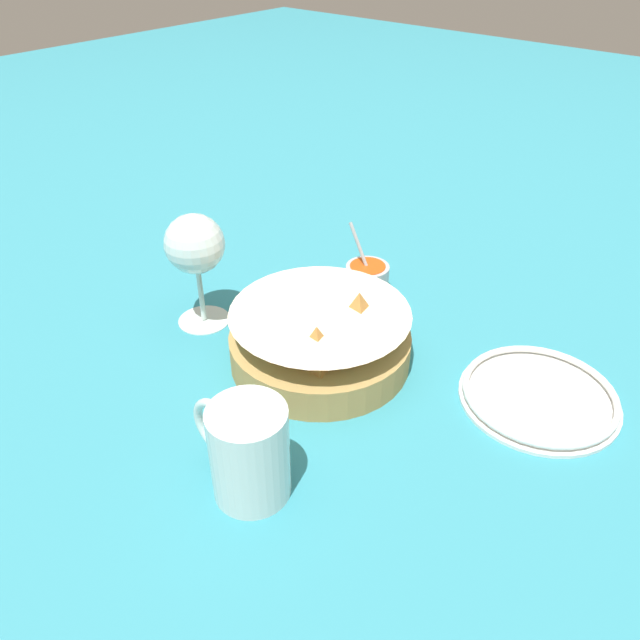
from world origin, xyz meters
The scene contains 6 objects.
ground_plane centered at (0.00, 0.00, 0.00)m, with size 4.00×4.00×0.00m, color teal.
food_basket centered at (0.03, 0.03, 0.03)m, with size 0.22×0.22×0.09m.
sauce_cup centered at (0.08, -0.14, 0.02)m, with size 0.07×0.06×0.10m.
wine_glass centered at (0.21, 0.07, 0.11)m, with size 0.08×0.08×0.16m.
beer_mug centered at (-0.05, 0.23, 0.05)m, with size 0.12×0.08×0.10m.
side_plate centered at (-0.21, -0.08, 0.01)m, with size 0.18×0.18×0.01m.
Camera 1 is at (-0.37, 0.50, 0.49)m, focal length 35.00 mm.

